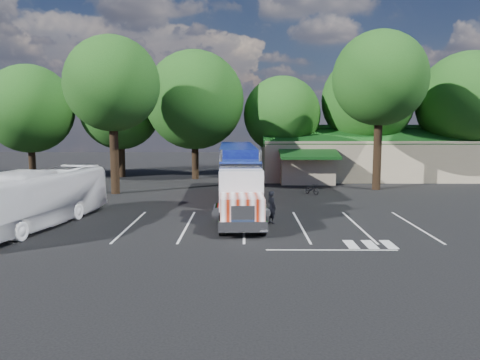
{
  "coord_description": "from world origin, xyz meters",
  "views": [
    {
      "loc": [
        -0.03,
        -31.76,
        5.77
      ],
      "look_at": [
        -0.26,
        -1.11,
        2.0
      ],
      "focal_mm": 35.0,
      "sensor_mm": 36.0,
      "label": 1
    }
  ],
  "objects_px": {
    "tour_bus": "(36,199)",
    "silver_sedan": "(310,175)",
    "bicycle": "(312,189)",
    "semi_truck": "(238,170)",
    "woman": "(272,207)"
  },
  "relations": [
    {
      "from": "semi_truck",
      "to": "silver_sedan",
      "type": "distance_m",
      "value": 13.06
    },
    {
      "from": "semi_truck",
      "to": "silver_sedan",
      "type": "xyz_separation_m",
      "value": [
        6.81,
        11.02,
        -1.63
      ]
    },
    {
      "from": "bicycle",
      "to": "silver_sedan",
      "type": "bearing_deg",
      "value": 51.57
    },
    {
      "from": "silver_sedan",
      "to": "tour_bus",
      "type": "bearing_deg",
      "value": 166.83
    },
    {
      "from": "woman",
      "to": "silver_sedan",
      "type": "distance_m",
      "value": 18.77
    },
    {
      "from": "tour_bus",
      "to": "semi_truck",
      "type": "bearing_deg",
      "value": 47.2
    },
    {
      "from": "bicycle",
      "to": "tour_bus",
      "type": "distance_m",
      "value": 20.87
    },
    {
      "from": "woman",
      "to": "silver_sedan",
      "type": "xyz_separation_m",
      "value": [
        4.79,
        18.15,
        -0.19
      ]
    },
    {
      "from": "silver_sedan",
      "to": "woman",
      "type": "bearing_deg",
      "value": -164.95
    },
    {
      "from": "tour_bus",
      "to": "silver_sedan",
      "type": "xyz_separation_m",
      "value": [
        17.92,
        19.22,
        -0.83
      ]
    },
    {
      "from": "semi_truck",
      "to": "woman",
      "type": "relative_size",
      "value": 10.73
    },
    {
      "from": "tour_bus",
      "to": "silver_sedan",
      "type": "relative_size",
      "value": 2.49
    },
    {
      "from": "bicycle",
      "to": "silver_sedan",
      "type": "xyz_separation_m",
      "value": [
        0.89,
        7.21,
        0.31
      ]
    },
    {
      "from": "semi_truck",
      "to": "tour_bus",
      "type": "height_order",
      "value": "semi_truck"
    },
    {
      "from": "semi_truck",
      "to": "tour_bus",
      "type": "bearing_deg",
      "value": -145.53
    }
  ]
}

